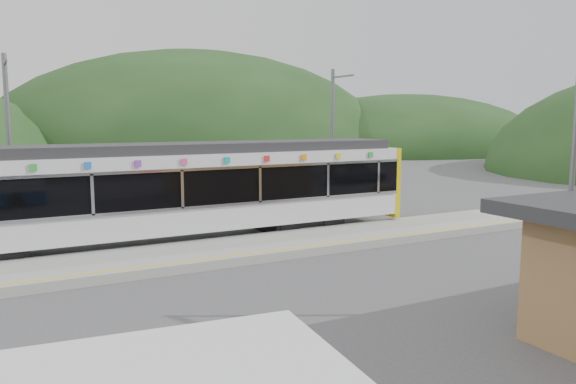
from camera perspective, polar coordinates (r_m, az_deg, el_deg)
name	(u,v)px	position (r m, az deg, el deg)	size (l,w,h in m)	color
ground	(290,276)	(16.95, 0.19, -8.54)	(120.00, 120.00, 0.00)	#4C4C4F
hills	(357,227)	(24.52, 7.03, -3.55)	(146.00, 149.00, 26.00)	#1E3D19
platform	(245,249)	(19.78, -4.40, -5.76)	(26.00, 3.20, 0.30)	#9E9E99
yellow_line	(261,252)	(18.59, -2.77, -6.12)	(26.00, 0.10, 0.01)	yellow
train	(157,190)	(21.20, -13.15, 0.22)	(20.44, 3.01, 3.74)	black
catenary_mast_west	(10,147)	(22.91, -26.42, 4.15)	(0.18, 1.80, 7.00)	slate
catenary_mast_east	(333,140)	(27.25, 4.56, 5.33)	(0.18, 1.80, 7.00)	slate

